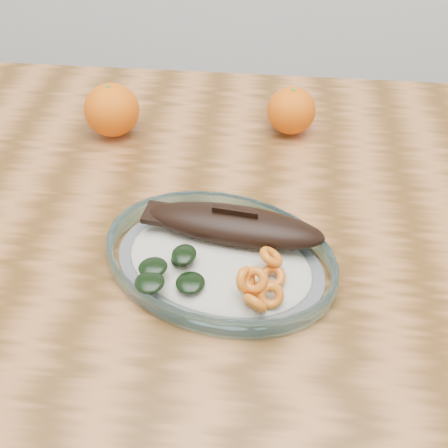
% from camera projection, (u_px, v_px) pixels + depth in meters
% --- Properties ---
extents(ground, '(3.00, 3.00, 0.00)m').
position_uv_depth(ground, '(204.00, 441.00, 1.34)').
color(ground, slate).
rests_on(ground, ground).
extents(dining_table, '(1.20, 0.80, 0.75)m').
position_uv_depth(dining_table, '(195.00, 251.00, 0.89)').
color(dining_table, '#5A3715').
rests_on(dining_table, ground).
extents(plated_meal, '(0.68, 0.68, 0.08)m').
position_uv_depth(plated_meal, '(220.00, 256.00, 0.72)').
color(plated_meal, white).
rests_on(plated_meal, dining_table).
extents(orange_left, '(0.09, 0.09, 0.09)m').
position_uv_depth(orange_left, '(112.00, 110.00, 0.93)').
color(orange_left, '#F73D05').
rests_on(orange_left, dining_table).
extents(orange_right, '(0.08, 0.08, 0.08)m').
position_uv_depth(orange_right, '(291.00, 111.00, 0.93)').
color(orange_right, '#F73D05').
rests_on(orange_right, dining_table).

